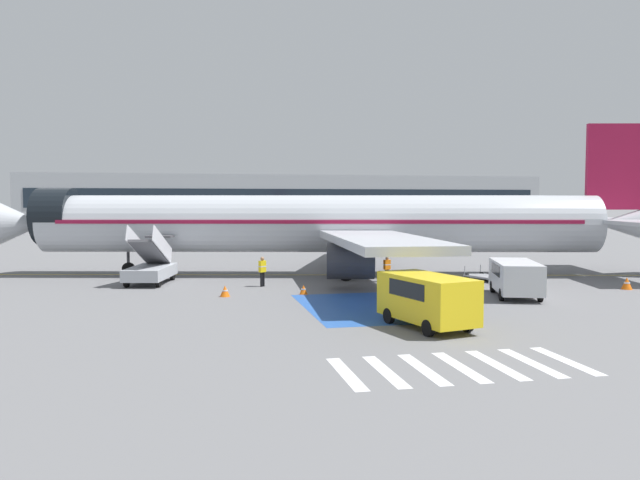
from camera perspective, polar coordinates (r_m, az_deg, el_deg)
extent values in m
plane|color=slate|center=(43.50, -0.76, -3.09)|extent=(600.00, 600.00, 0.00)
cube|color=gold|center=(42.71, -0.08, -3.20)|extent=(79.55, 17.80, 0.01)
cube|color=#2856A8|center=(30.16, 5.04, -6.09)|extent=(6.71, 8.89, 0.01)
cube|color=silver|center=(18.77, 2.42, -12.10)|extent=(0.44, 3.60, 0.01)
cube|color=silver|center=(19.09, 5.99, -11.84)|extent=(0.44, 3.60, 0.01)
cube|color=silver|center=(19.48, 9.42, -11.55)|extent=(0.44, 3.60, 0.01)
cube|color=silver|center=(19.94, 12.69, -11.24)|extent=(0.44, 3.60, 0.01)
cube|color=silver|center=(20.45, 15.81, -10.91)|extent=(0.44, 3.60, 0.01)
cube|color=silver|center=(21.03, 18.76, -10.56)|extent=(0.44, 3.60, 0.01)
cube|color=silver|center=(21.65, 21.53, -10.21)|extent=(0.44, 3.60, 0.01)
cylinder|color=#B7BCC4|center=(42.43, -0.08, 1.50)|extent=(37.38, 11.87, 3.86)
cone|color=#B7BCC4|center=(47.50, -26.12, 1.35)|extent=(4.97, 4.62, 3.79)
cone|color=#B7BCC4|center=(47.39, 27.06, 1.32)|extent=(6.46, 4.88, 3.71)
cylinder|color=black|center=(46.25, -22.92, 1.98)|extent=(3.11, 4.31, 3.90)
cube|color=maroon|center=(42.43, -0.08, 1.76)|extent=(34.48, 11.29, 0.24)
cube|color=#B7BCC4|center=(34.29, 5.29, 0.00)|extent=(5.86, 16.13, 0.44)
cylinder|color=#38383D|center=(35.60, 2.79, -1.93)|extent=(3.08, 2.61, 2.07)
cube|color=#B7BCC4|center=(50.82, 3.76, 1.19)|extent=(9.88, 16.44, 0.44)
cylinder|color=#38383D|center=(49.53, 2.17, -0.36)|extent=(3.08, 2.61, 2.07)
cube|color=maroon|center=(47.04, 26.24, 6.02)|extent=(5.36, 1.52, 5.76)
cube|color=#B7BCC4|center=(50.11, 23.71, 1.74)|extent=(4.73, 6.79, 0.24)
cylinder|color=#38383D|center=(44.65, -17.14, -0.79)|extent=(0.20, 0.20, 2.70)
cylinder|color=black|center=(44.77, -17.11, -2.51)|extent=(0.88, 0.45, 0.84)
cylinder|color=#38383D|center=(39.53, 2.38, -1.23)|extent=(0.24, 0.24, 2.38)
cylinder|color=black|center=(39.65, 2.38, -2.94)|extent=(1.20, 0.82, 1.10)
cylinder|color=#38383D|center=(45.57, 2.15, -0.59)|extent=(0.24, 0.24, 2.38)
cylinder|color=black|center=(45.68, 2.14, -2.07)|extent=(1.20, 0.82, 1.10)
cube|color=#ADB2BA|center=(39.62, -15.24, -2.86)|extent=(3.19, 5.16, 0.70)
cylinder|color=black|center=(41.52, -15.84, -3.06)|extent=(0.37, 0.73, 0.70)
cylinder|color=black|center=(41.03, -13.33, -3.10)|extent=(0.37, 0.73, 0.70)
cylinder|color=black|center=(38.34, -17.26, -3.63)|extent=(0.37, 0.73, 0.70)
cylinder|color=black|center=(37.81, -14.56, -3.69)|extent=(0.37, 0.73, 0.70)
cube|color=#4C4C51|center=(39.51, -15.27, -1.12)|extent=(2.29, 4.35, 1.86)
cube|color=#4C4C51|center=(41.64, -14.43, 0.31)|extent=(1.85, 1.43, 0.12)
cube|color=silver|center=(39.69, -16.35, -0.43)|extent=(1.02, 4.36, 2.59)
cube|color=silver|center=(39.27, -14.20, -0.43)|extent=(1.02, 4.36, 2.59)
cube|color=#38383D|center=(64.77, 2.40, -0.18)|extent=(8.35, 2.96, 0.60)
cube|color=silver|center=(66.06, 5.73, 0.31)|extent=(1.96, 2.48, 1.60)
cube|color=black|center=(66.37, 6.47, 0.60)|extent=(0.15, 2.00, 0.70)
cylinder|color=#B7BCC4|center=(64.58, 2.10, 1.08)|extent=(5.78, 2.59, 2.27)
cylinder|color=gold|center=(64.58, 2.10, 1.08)|extent=(0.48, 2.33, 2.31)
cylinder|color=black|center=(67.09, 5.07, -0.32)|extent=(0.97, 0.33, 0.96)
cylinder|color=black|center=(64.87, 5.80, -0.46)|extent=(0.97, 0.33, 0.96)
cylinder|color=black|center=(65.79, 1.71, -0.38)|extent=(0.97, 0.33, 0.96)
cylinder|color=black|center=(63.52, 2.33, -0.53)|extent=(0.97, 0.33, 0.96)
cylinder|color=black|center=(65.16, -0.21, -0.42)|extent=(0.97, 0.33, 0.96)
cylinder|color=black|center=(62.88, 0.35, -0.57)|extent=(0.97, 0.33, 0.96)
cube|color=yellow|center=(25.37, 9.75, -5.22)|extent=(2.98, 4.82, 1.78)
cube|color=black|center=(25.31, 9.76, -4.34)|extent=(2.53, 2.87, 0.64)
cylinder|color=black|center=(26.16, 6.32, -6.90)|extent=(0.35, 0.67, 0.64)
cylinder|color=black|center=(27.15, 9.60, -6.54)|extent=(0.35, 0.67, 0.64)
cylinder|color=black|center=(23.89, 9.87, -7.94)|extent=(0.35, 0.67, 0.64)
cylinder|color=black|center=(24.97, 13.30, -7.48)|extent=(0.35, 0.67, 0.64)
cube|color=silver|center=(34.55, 17.44, -3.17)|extent=(3.51, 5.26, 1.55)
cube|color=black|center=(34.51, 17.45, -2.61)|extent=(2.84, 3.20, 0.56)
cylinder|color=black|center=(33.38, 19.49, -4.79)|extent=(0.40, 0.67, 0.64)
cylinder|color=black|center=(33.02, 16.27, -4.82)|extent=(0.40, 0.67, 0.64)
cylinder|color=black|center=(36.30, 18.45, -4.11)|extent=(0.40, 0.67, 0.64)
cylinder|color=black|center=(35.96, 15.49, -4.12)|extent=(0.40, 0.67, 0.64)
cube|color=gray|center=(41.02, 14.94, -3.25)|extent=(2.25, 2.94, 0.12)
cylinder|color=black|center=(40.77, 16.61, -3.41)|extent=(0.22, 0.41, 0.40)
cylinder|color=black|center=(39.85, 15.36, -3.54)|extent=(0.22, 0.41, 0.40)
cylinder|color=black|center=(42.21, 14.55, -3.14)|extent=(0.22, 0.41, 0.40)
cylinder|color=black|center=(41.32, 13.29, -3.26)|extent=(0.22, 0.41, 0.40)
cylinder|color=gray|center=(40.66, 16.83, -2.87)|extent=(0.05, 0.05, 0.55)
cylinder|color=gray|center=(39.66, 15.47, -3.01)|extent=(0.05, 0.05, 0.55)
cylinder|color=gray|center=(42.31, 14.46, -2.58)|extent=(0.05, 0.05, 0.55)
cylinder|color=gray|center=(41.35, 13.10, -2.70)|extent=(0.05, 0.05, 0.55)
cylinder|color=black|center=(37.15, -5.19, -3.59)|extent=(0.14, 0.14, 0.86)
cylinder|color=black|center=(37.04, -5.38, -3.61)|extent=(0.14, 0.14, 0.86)
cube|color=yellow|center=(37.00, -5.29, -2.42)|extent=(0.47, 0.42, 0.68)
cube|color=silver|center=(37.00, -5.29, -2.42)|extent=(0.48, 0.44, 0.06)
sphere|color=#9E704C|center=(36.96, -5.30, -1.72)|extent=(0.23, 0.23, 0.23)
cylinder|color=#2D2D33|center=(39.43, 6.24, -3.24)|extent=(0.14, 0.14, 0.77)
cylinder|color=#2D2D33|center=(39.33, 6.04, -3.26)|extent=(0.14, 0.14, 0.77)
cube|color=orange|center=(39.31, 6.15, -2.25)|extent=(0.47, 0.34, 0.61)
cube|color=silver|center=(39.31, 6.15, -2.25)|extent=(0.48, 0.36, 0.06)
sphere|color=#9E704C|center=(39.27, 6.15, -1.66)|extent=(0.21, 0.21, 0.21)
cone|color=orange|center=(33.50, -8.69, -4.63)|extent=(0.54, 0.54, 0.60)
cylinder|color=white|center=(33.50, -8.69, -4.58)|extent=(0.30, 0.30, 0.07)
cone|color=orange|center=(39.90, 26.25, -3.58)|extent=(0.62, 0.62, 0.69)
cylinder|color=white|center=(39.89, 26.25, -3.53)|extent=(0.34, 0.34, 0.08)
cone|color=orange|center=(33.94, -1.52, -4.56)|extent=(0.46, 0.46, 0.51)
cylinder|color=white|center=(33.94, -1.52, -4.51)|extent=(0.25, 0.25, 0.06)
cube|color=#9EA3A8|center=(127.25, -2.49, 3.61)|extent=(103.43, 12.00, 10.09)
cube|color=#19232D|center=(121.28, -2.02, 3.85)|extent=(99.30, 0.10, 3.53)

